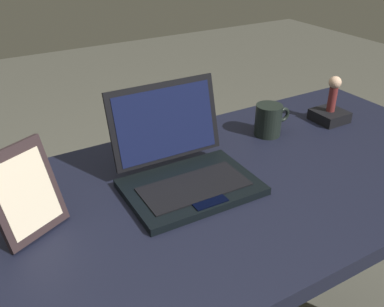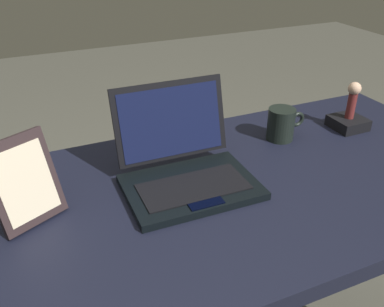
{
  "view_description": "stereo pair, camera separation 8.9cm",
  "coord_description": "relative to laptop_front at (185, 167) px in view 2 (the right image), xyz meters",
  "views": [
    {
      "loc": [
        -0.36,
        -0.65,
        1.27
      ],
      "look_at": [
        0.03,
        0.02,
        0.83
      ],
      "focal_mm": 39.48,
      "sensor_mm": 36.0,
      "label": 1
    },
    {
      "loc": [
        -0.29,
        -0.69,
        1.27
      ],
      "look_at": [
        0.03,
        0.02,
        0.83
      ],
      "focal_mm": 39.48,
      "sensor_mm": 36.0,
      "label": 2
    }
  ],
  "objects": [
    {
      "name": "photo_frame",
      "position": [
        -0.33,
        0.0,
        0.05
      ],
      "size": [
        0.14,
        0.11,
        0.18
      ],
      "color": "black",
      "rests_on": "desk"
    },
    {
      "name": "laptop_front",
      "position": [
        0.0,
        0.0,
        0.0
      ],
      "size": [
        0.29,
        0.25,
        0.21
      ],
      "color": "black",
      "rests_on": "desk"
    },
    {
      "name": "figurine_stand",
      "position": [
        0.54,
        0.08,
        -0.02
      ],
      "size": [
        0.09,
        0.09,
        0.03
      ],
      "primitive_type": "cube",
      "color": "black",
      "rests_on": "desk"
    },
    {
      "name": "desk",
      "position": [
        -0.03,
        -0.05,
        -0.12
      ],
      "size": [
        1.58,
        0.65,
        0.74
      ],
      "color": "black",
      "rests_on": "ground"
    },
    {
      "name": "figurine",
      "position": [
        0.54,
        0.08,
        0.05
      ],
      "size": [
        0.04,
        0.04,
        0.1
      ],
      "color": "maroon",
      "rests_on": "figurine_stand"
    },
    {
      "name": "coffee_mug",
      "position": [
        0.32,
        0.1,
        0.0
      ],
      "size": [
        0.11,
        0.07,
        0.09
      ],
      "color": "black",
      "rests_on": "desk"
    }
  ]
}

